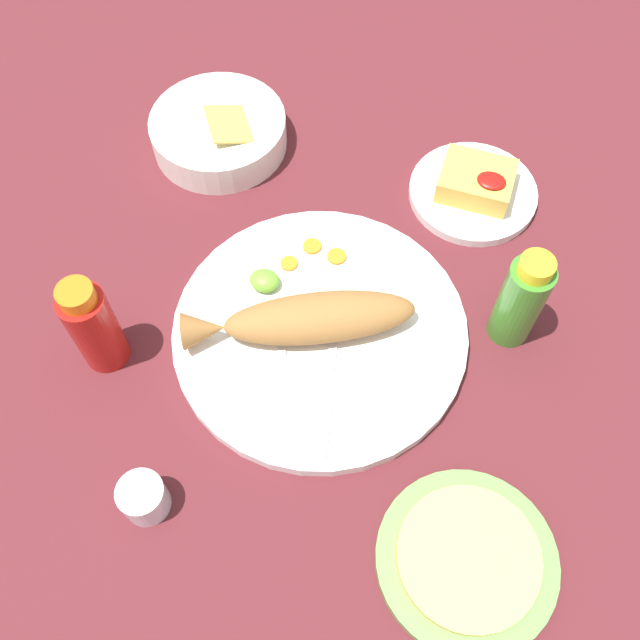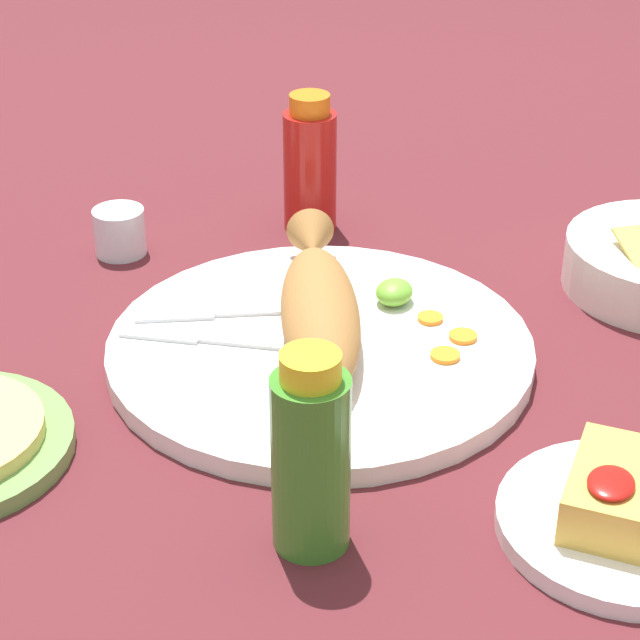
{
  "view_description": "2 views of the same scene",
  "coord_description": "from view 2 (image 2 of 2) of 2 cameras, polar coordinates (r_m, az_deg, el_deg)",
  "views": [
    {
      "loc": [
        0.13,
        -0.41,
        0.79
      ],
      "look_at": [
        0.0,
        0.0,
        0.04
      ],
      "focal_mm": 40.0,
      "sensor_mm": 36.0,
      "label": 1
    },
    {
      "loc": [
        0.79,
        0.31,
        0.53
      ],
      "look_at": [
        0.0,
        0.0,
        0.04
      ],
      "focal_mm": 65.0,
      "sensor_mm": 36.0,
      "label": 2
    }
  ],
  "objects": [
    {
      "name": "carrot_slice_near",
      "position": [
        1.0,
        7.05,
        -0.8
      ],
      "size": [
        0.02,
        0.02,
        0.0
      ],
      "primitive_type": "cylinder",
      "color": "orange",
      "rests_on": "main_plate"
    },
    {
      "name": "fried_fish",
      "position": [
        1.0,
        -0.06,
        0.77
      ],
      "size": [
        0.28,
        0.17,
        0.05
      ],
      "rotation": [
        0.0,
        0.0,
        0.43
      ],
      "color": "#996633",
      "rests_on": "main_plate"
    },
    {
      "name": "main_plate",
      "position": [
        1.0,
        -0.0,
        -1.44
      ],
      "size": [
        0.37,
        0.37,
        0.02
      ],
      "primitive_type": "cylinder",
      "color": "white",
      "rests_on": "ground_plane"
    },
    {
      "name": "fork_near",
      "position": [
        1.0,
        -5.44,
        -0.96
      ],
      "size": [
        0.05,
        0.18,
        0.0
      ],
      "rotation": [
        0.0,
        0.0,
        4.9
      ],
      "color": "silver",
      "rests_on": "main_plate"
    },
    {
      "name": "carrot_slice_mid",
      "position": [
        0.97,
        6.18,
        -1.74
      ],
      "size": [
        0.03,
        0.03,
        0.0
      ],
      "primitive_type": "cylinder",
      "color": "orange",
      "rests_on": "main_plate"
    },
    {
      "name": "lime_wedge_main",
      "position": [
        1.05,
        3.68,
        1.38
      ],
      "size": [
        0.04,
        0.03,
        0.02
      ],
      "primitive_type": "ellipsoid",
      "color": "#6BB233",
      "rests_on": "main_plate"
    },
    {
      "name": "carrot_slice_far",
      "position": [
        1.03,
        5.45,
        0.09
      ],
      "size": [
        0.02,
        0.02,
        0.0
      ],
      "primitive_type": "cylinder",
      "color": "orange",
      "rests_on": "main_plate"
    },
    {
      "name": "salt_cup",
      "position": [
        1.19,
        -9.82,
        4.18
      ],
      "size": [
        0.05,
        0.05,
        0.05
      ],
      "color": "silver",
      "rests_on": "ground_plane"
    },
    {
      "name": "fries_pile",
      "position": [
        0.82,
        14.98,
        -8.29
      ],
      "size": [
        0.1,
        0.08,
        0.04
      ],
      "color": "gold",
      "rests_on": "side_plate_fries"
    },
    {
      "name": "side_plate_fries",
      "position": [
        0.84,
        14.79,
        -9.65
      ],
      "size": [
        0.18,
        0.18,
        0.01
      ],
      "primitive_type": "cylinder",
      "color": "white",
      "rests_on": "ground_plane"
    },
    {
      "name": "fork_far",
      "position": [
        1.03,
        -4.71,
        0.33
      ],
      "size": [
        0.1,
        0.17,
        0.0
      ],
      "rotation": [
        0.0,
        0.0,
        5.18
      ],
      "color": "silver",
      "rests_on": "main_plate"
    },
    {
      "name": "hot_sauce_bottle_green",
      "position": [
        0.77,
        -0.46,
        -6.73
      ],
      "size": [
        0.05,
        0.05,
        0.15
      ],
      "color": "#3D8428",
      "rests_on": "ground_plane"
    },
    {
      "name": "ground_plane",
      "position": [
        1.0,
        -0.0,
        -1.88
      ],
      "size": [
        4.0,
        4.0,
        0.0
      ],
      "primitive_type": "plane",
      "color": "#561E23"
    },
    {
      "name": "hot_sauce_bottle_red",
      "position": [
        1.21,
        -0.5,
        7.56
      ],
      "size": [
        0.06,
        0.06,
        0.15
      ],
      "color": "#B21914",
      "rests_on": "ground_plane"
    }
  ]
}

